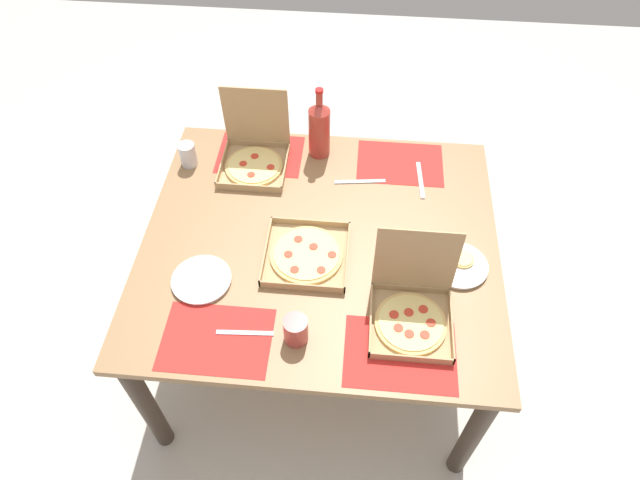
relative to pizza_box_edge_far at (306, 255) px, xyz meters
name	(u,v)px	position (x,y,z in m)	size (l,w,h in m)	color
ground_plane	(320,337)	(0.04, 0.08, -0.74)	(6.00, 6.00, 0.00)	beige
dining_table	(320,256)	(0.04, 0.08, -0.11)	(1.33, 1.20, 0.73)	#3F3328
placemat_near_left	(217,339)	(-0.26, -0.37, -0.01)	(0.36, 0.26, 0.00)	red
placemat_near_right	(400,354)	(0.34, -0.37, -0.01)	(0.36, 0.26, 0.00)	red
placemat_far_left	(260,154)	(-0.26, 0.53, -0.01)	(0.36, 0.26, 0.00)	red
placemat_far_right	(400,163)	(0.34, 0.53, -0.01)	(0.36, 0.26, 0.00)	red
pizza_box_edge_far	(306,255)	(0.00, 0.00, 0.00)	(0.30, 0.30, 0.04)	tan
pizza_box_corner_right	(412,309)	(0.37, -0.22, 0.04)	(0.27, 0.29, 0.31)	tan
pizza_box_center	(254,155)	(-0.27, 0.47, 0.04)	(0.27, 0.28, 0.31)	tan
plate_far_right	(459,265)	(0.55, 0.01, 0.00)	(0.21, 0.21, 0.03)	white
plate_far_left	(202,280)	(-0.36, -0.14, 0.00)	(0.21, 0.21, 0.02)	white
soda_bottle	(319,128)	(0.00, 0.57, 0.12)	(0.09, 0.09, 0.32)	#B2382D
cup_red	(296,330)	(0.00, -0.34, 0.04)	(0.08, 0.08, 0.10)	#BF4742
cup_clear_left	(188,155)	(-0.54, 0.45, 0.04)	(0.07, 0.07, 0.10)	silver
knife_by_far_right	(360,182)	(0.18, 0.40, -0.01)	(0.21, 0.02, 0.01)	#B7B7BC
fork_by_far_left	(245,333)	(-0.17, -0.34, -0.01)	(0.19, 0.02, 0.01)	#B7B7BC
knife_by_near_right	(420,180)	(0.42, 0.44, -0.01)	(0.21, 0.02, 0.01)	#B7B7BC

